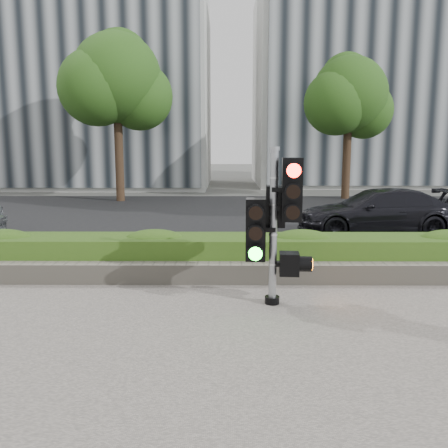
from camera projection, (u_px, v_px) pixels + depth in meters
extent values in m
plane|color=#51514C|center=(217.00, 325.00, 6.27)|extent=(120.00, 120.00, 0.00)
cube|color=#9E9389|center=(211.00, 439.00, 3.80)|extent=(16.00, 11.00, 0.03)
cube|color=black|center=(223.00, 216.00, 16.13)|extent=(60.00, 13.00, 0.02)
cube|color=gray|center=(221.00, 263.00, 9.36)|extent=(60.00, 0.25, 0.12)
cube|color=gray|center=(220.00, 273.00, 8.11)|extent=(12.00, 0.32, 0.34)
cube|color=olive|center=(220.00, 255.00, 8.72)|extent=(12.00, 1.00, 0.68)
cube|color=#B7B7B2|center=(72.00, 58.00, 27.81)|extent=(16.00, 9.00, 15.00)
cube|color=#B7B7B2|center=(399.00, 88.00, 29.91)|extent=(18.00, 10.00, 12.00)
cylinder|color=black|center=(119.00, 154.00, 20.28)|extent=(0.36, 0.36, 4.03)
sphere|color=#205016|center=(116.00, 78.00, 19.77)|extent=(3.74, 3.74, 3.74)
sphere|color=#205016|center=(139.00, 96.00, 20.24)|extent=(2.88, 2.88, 2.88)
sphere|color=#205016|center=(97.00, 87.00, 19.42)|extent=(3.17, 3.17, 3.17)
sphere|color=#205016|center=(120.00, 59.00, 20.34)|extent=(2.59, 2.59, 2.59)
cylinder|color=black|center=(347.00, 159.00, 21.24)|extent=(0.36, 0.36, 3.58)
sphere|color=#205016|center=(349.00, 94.00, 20.79)|extent=(3.33, 3.33, 3.33)
sphere|color=#205016|center=(364.00, 110.00, 21.20)|extent=(2.56, 2.56, 2.56)
sphere|color=#205016|center=(336.00, 103.00, 20.48)|extent=(2.82, 2.82, 2.82)
sphere|color=#205016|center=(346.00, 78.00, 21.30)|extent=(2.30, 2.30, 2.30)
cylinder|color=black|center=(272.00, 300.00, 7.04)|extent=(0.22, 0.22, 0.11)
cylinder|color=gray|center=(273.00, 229.00, 6.87)|extent=(0.11, 0.11, 2.25)
cylinder|color=gray|center=(275.00, 149.00, 6.68)|extent=(0.14, 0.14, 0.05)
cube|color=#FF1107|center=(292.00, 190.00, 6.72)|extent=(0.31, 0.31, 0.90)
cube|color=#14E51E|center=(256.00, 229.00, 6.86)|extent=(0.31, 0.31, 0.90)
cube|color=black|center=(275.00, 206.00, 7.07)|extent=(0.31, 0.31, 0.62)
cube|color=orange|center=(289.00, 264.00, 6.97)|extent=(0.31, 0.31, 0.33)
imported|color=black|center=(377.00, 212.00, 12.62)|extent=(4.29, 1.95, 1.22)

